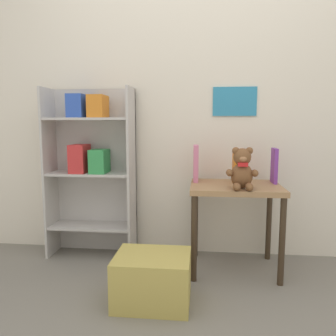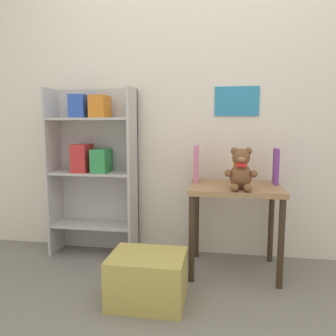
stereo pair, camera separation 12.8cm
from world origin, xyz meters
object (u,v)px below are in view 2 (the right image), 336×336
Objects in this scene: teddy_bear at (241,170)px; storage_bin at (147,278)px; bookshelf_side at (94,161)px; display_table at (235,199)px; book_standing_orange at (235,168)px; book_standing_pink at (196,163)px; book_standing_purple at (276,166)px.

storage_bin is at bearing -145.70° from teddy_bear.
display_table is (1.09, -0.19, -0.23)m from bookshelf_side.
book_standing_orange is (1.09, -0.10, -0.02)m from bookshelf_side.
teddy_bear is (1.12, -0.32, -0.01)m from bookshelf_side.
book_standing_pink reaches higher than display_table.
teddy_bear is 0.88m from storage_bin.
book_standing_pink is 1.21× the size of book_standing_orange.
storage_bin is (-0.53, -0.36, -0.59)m from teddy_bear.
bookshelf_side is 5.26× the size of book_standing_purple.
book_standing_purple is at bearing 37.63° from storage_bin.
bookshelf_side is at bearing 177.61° from book_standing_purple.
book_standing_pink is 0.62× the size of storage_bin.
book_standing_pink is 0.28m from book_standing_orange.
book_standing_purple is (0.56, -0.00, -0.01)m from book_standing_pink.
book_standing_purple is at bearing -3.33° from bookshelf_side.
bookshelf_side reaches higher than display_table.
book_standing_purple is at bearing 20.83° from display_table.
book_standing_pink is at bearing 158.47° from display_table.
storage_bin is (-0.23, -0.61, -0.60)m from book_standing_pink.
teddy_bear is at bearing -41.44° from book_standing_pink.
book_standing_orange is at bearing 96.40° from teddy_bear.
book_standing_pink is 0.89m from storage_bin.
teddy_bear is at bearing -79.45° from display_table.
teddy_bear is at bearing -16.09° from bookshelf_side.
book_standing_pink is (0.81, -0.08, 0.00)m from bookshelf_side.
storage_bin is (-0.79, -0.61, -0.59)m from book_standing_purple.
book_standing_pink is at bearing -179.47° from book_standing_purple.
teddy_bear is at bearing -84.11° from book_standing_orange.
display_table is 0.26m from teddy_bear.
bookshelf_side is at bearing 172.28° from book_standing_pink.
book_standing_pink is 0.56m from book_standing_purple.
book_standing_purple is (0.28, 0.02, 0.01)m from book_standing_orange.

